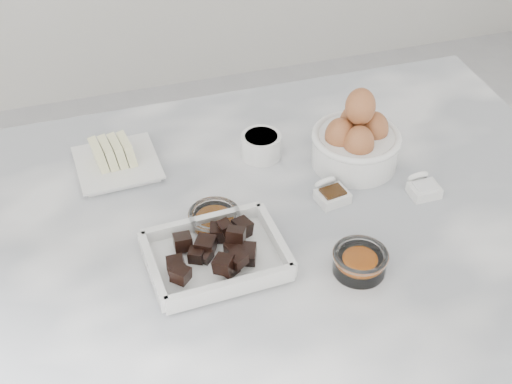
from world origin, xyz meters
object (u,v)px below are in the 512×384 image
at_px(salt_spoon, 423,187).
at_px(zest_bowl, 360,261).
at_px(butter_plate, 115,159).
at_px(chocolate_dish, 216,253).
at_px(egg_bowl, 356,140).
at_px(sugar_ramekin, 261,145).
at_px(vanilla_spoon, 331,193).
at_px(honey_bowl, 215,220).

bearing_deg(salt_spoon, zest_bowl, -141.91).
bearing_deg(butter_plate, chocolate_dish, -68.57).
xyz_separation_m(egg_bowl, zest_bowl, (-0.10, -0.25, -0.03)).
bearing_deg(sugar_ramekin, vanilla_spoon, -63.17).
relative_size(egg_bowl, zest_bowl, 1.88).
bearing_deg(vanilla_spoon, sugar_ramekin, 116.83).
height_order(egg_bowl, salt_spoon, egg_bowl).
height_order(sugar_ramekin, honey_bowl, sugar_ramekin).
distance_m(chocolate_dish, sugar_ramekin, 0.29).
bearing_deg(butter_plate, egg_bowl, -14.72).
distance_m(butter_plate, honey_bowl, 0.24).
bearing_deg(sugar_ramekin, zest_bowl, -80.06).
relative_size(chocolate_dish, salt_spoon, 3.53).
xyz_separation_m(honey_bowl, zest_bowl, (0.19, -0.15, 0.00)).
xyz_separation_m(vanilla_spoon, salt_spoon, (0.16, -0.03, -0.00)).
height_order(sugar_ramekin, egg_bowl, egg_bowl).
bearing_deg(zest_bowl, egg_bowl, 68.64).
xyz_separation_m(sugar_ramekin, salt_spoon, (0.23, -0.18, -0.01)).
relative_size(butter_plate, honey_bowl, 1.78).
height_order(egg_bowl, vanilla_spoon, egg_bowl).
bearing_deg(salt_spoon, sugar_ramekin, 142.17).
distance_m(honey_bowl, vanilla_spoon, 0.21).
xyz_separation_m(butter_plate, honey_bowl, (0.13, -0.21, -0.00)).
distance_m(zest_bowl, salt_spoon, 0.23).
distance_m(chocolate_dish, salt_spoon, 0.39).
bearing_deg(sugar_ramekin, chocolate_dish, -121.29).
xyz_separation_m(chocolate_dish, honey_bowl, (0.02, 0.08, -0.00)).
relative_size(butter_plate, egg_bowl, 0.94).
bearing_deg(sugar_ramekin, egg_bowl, -24.06).
bearing_deg(vanilla_spoon, butter_plate, 150.43).
bearing_deg(honey_bowl, sugar_ramekin, 52.05).
height_order(chocolate_dish, sugar_ramekin, chocolate_dish).
bearing_deg(sugar_ramekin, butter_plate, 171.28).
bearing_deg(zest_bowl, sugar_ramekin, 99.94).
relative_size(chocolate_dish, egg_bowl, 1.35).
bearing_deg(salt_spoon, chocolate_dish, -170.68).
height_order(butter_plate, vanilla_spoon, butter_plate).
bearing_deg(egg_bowl, chocolate_dish, -149.96).
height_order(chocolate_dish, salt_spoon, chocolate_dish).
xyz_separation_m(sugar_ramekin, zest_bowl, (0.06, -0.32, -0.00)).
xyz_separation_m(chocolate_dish, butter_plate, (-0.11, 0.28, -0.00)).
bearing_deg(chocolate_dish, egg_bowl, 30.04).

